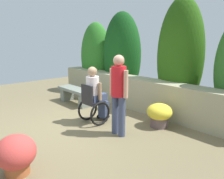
{
  "coord_description": "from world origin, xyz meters",
  "views": [
    {
      "loc": [
        4.27,
        -2.52,
        1.95
      ],
      "look_at": [
        0.65,
        0.72,
        0.85
      ],
      "focal_mm": 36.33,
      "sensor_mm": 36.0,
      "label": 1
    }
  ],
  "objects_px": {
    "flower_pot_terracotta_by_wall": "(16,154)",
    "flower_pot_purple_near": "(159,114)",
    "stone_bench": "(76,94)",
    "person_in_wheelchair": "(95,97)",
    "person_standing_companion": "(119,90)"
  },
  "relations": [
    {
      "from": "stone_bench",
      "to": "person_in_wheelchair",
      "type": "xyz_separation_m",
      "value": [
        1.65,
        -0.54,
        0.32
      ]
    },
    {
      "from": "flower_pot_purple_near",
      "to": "stone_bench",
      "type": "bearing_deg",
      "value": -172.52
    },
    {
      "from": "person_standing_companion",
      "to": "flower_pot_terracotta_by_wall",
      "type": "distance_m",
      "value": 2.16
    },
    {
      "from": "flower_pot_terracotta_by_wall",
      "to": "flower_pot_purple_near",
      "type": "bearing_deg",
      "value": 85.05
    },
    {
      "from": "person_in_wheelchair",
      "to": "person_standing_companion",
      "type": "xyz_separation_m",
      "value": [
        0.89,
        -0.08,
        0.32
      ]
    },
    {
      "from": "flower_pot_purple_near",
      "to": "flower_pot_terracotta_by_wall",
      "type": "xyz_separation_m",
      "value": [
        -0.26,
        -3.05,
        0.02
      ]
    },
    {
      "from": "flower_pot_terracotta_by_wall",
      "to": "person_standing_companion",
      "type": "bearing_deg",
      "value": 90.86
    },
    {
      "from": "stone_bench",
      "to": "flower_pot_terracotta_by_wall",
      "type": "height_order",
      "value": "flower_pot_terracotta_by_wall"
    },
    {
      "from": "flower_pot_purple_near",
      "to": "person_standing_companion",
      "type": "bearing_deg",
      "value": -106.69
    },
    {
      "from": "person_in_wheelchair",
      "to": "person_standing_companion",
      "type": "relative_size",
      "value": 0.81
    },
    {
      "from": "stone_bench",
      "to": "flower_pot_purple_near",
      "type": "xyz_separation_m",
      "value": [
        2.84,
        0.37,
        -0.01
      ]
    },
    {
      "from": "person_in_wheelchair",
      "to": "flower_pot_terracotta_by_wall",
      "type": "height_order",
      "value": "person_in_wheelchair"
    },
    {
      "from": "person_in_wheelchair",
      "to": "flower_pot_terracotta_by_wall",
      "type": "relative_size",
      "value": 2.2
    },
    {
      "from": "stone_bench",
      "to": "person_standing_companion",
      "type": "xyz_separation_m",
      "value": [
        2.54,
        -0.61,
        0.64
      ]
    },
    {
      "from": "person_standing_companion",
      "to": "flower_pot_terracotta_by_wall",
      "type": "xyz_separation_m",
      "value": [
        0.03,
        -2.07,
        -0.63
      ]
    }
  ]
}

